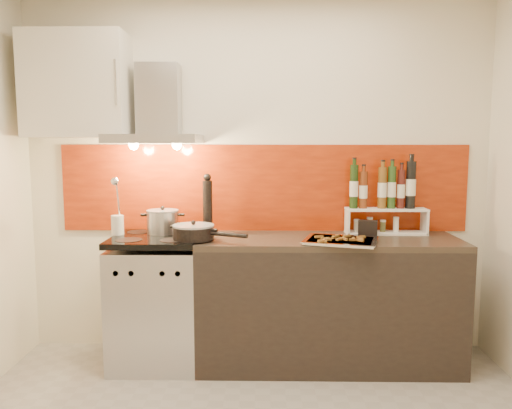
{
  "coord_description": "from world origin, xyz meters",
  "views": [
    {
      "loc": [
        0.05,
        -2.3,
        1.55
      ],
      "look_at": [
        0.0,
        0.95,
        1.15
      ],
      "focal_mm": 35.0,
      "sensor_mm": 36.0,
      "label": 1
    }
  ],
  "objects_px": {
    "range_stove": "(157,301)",
    "saute_pan": "(194,232)",
    "baking_tray": "(341,240)",
    "counter": "(327,301)",
    "stock_pot": "(163,221)",
    "pepper_mill": "(208,205)"
  },
  "relations": [
    {
      "from": "range_stove",
      "to": "stock_pot",
      "type": "distance_m",
      "value": 0.57
    },
    {
      "from": "saute_pan",
      "to": "baking_tray",
      "type": "bearing_deg",
      "value": -2.92
    },
    {
      "from": "range_stove",
      "to": "baking_tray",
      "type": "xyz_separation_m",
      "value": [
        1.26,
        -0.16,
        0.47
      ]
    },
    {
      "from": "counter",
      "to": "saute_pan",
      "type": "xyz_separation_m",
      "value": [
        -0.91,
        -0.12,
        0.51
      ]
    },
    {
      "from": "range_stove",
      "to": "saute_pan",
      "type": "distance_m",
      "value": 0.6
    },
    {
      "from": "saute_pan",
      "to": "baking_tray",
      "type": "height_order",
      "value": "saute_pan"
    },
    {
      "from": "pepper_mill",
      "to": "baking_tray",
      "type": "height_order",
      "value": "pepper_mill"
    },
    {
      "from": "counter",
      "to": "pepper_mill",
      "type": "bearing_deg",
      "value": 172.33
    },
    {
      "from": "saute_pan",
      "to": "baking_tray",
      "type": "xyz_separation_m",
      "value": [
        0.97,
        -0.05,
        -0.04
      ]
    },
    {
      "from": "range_stove",
      "to": "pepper_mill",
      "type": "distance_m",
      "value": 0.77
    },
    {
      "from": "saute_pan",
      "to": "pepper_mill",
      "type": "relative_size",
      "value": 1.17
    },
    {
      "from": "stock_pot",
      "to": "saute_pan",
      "type": "distance_m",
      "value": 0.35
    },
    {
      "from": "pepper_mill",
      "to": "range_stove",
      "type": "bearing_deg",
      "value": -161.19
    },
    {
      "from": "baking_tray",
      "to": "saute_pan",
      "type": "bearing_deg",
      "value": 177.08
    },
    {
      "from": "baking_tray",
      "to": "stock_pot",
      "type": "bearing_deg",
      "value": 167.09
    },
    {
      "from": "stock_pot",
      "to": "baking_tray",
      "type": "relative_size",
      "value": 0.42
    },
    {
      "from": "stock_pot",
      "to": "range_stove",
      "type": "bearing_deg",
      "value": -102.94
    },
    {
      "from": "baking_tray",
      "to": "pepper_mill",
      "type": "bearing_deg",
      "value": 162.67
    },
    {
      "from": "counter",
      "to": "saute_pan",
      "type": "relative_size",
      "value": 3.52
    },
    {
      "from": "pepper_mill",
      "to": "counter",
      "type": "bearing_deg",
      "value": -7.67
    },
    {
      "from": "counter",
      "to": "pepper_mill",
      "type": "height_order",
      "value": "pepper_mill"
    },
    {
      "from": "baking_tray",
      "to": "range_stove",
      "type": "bearing_deg",
      "value": 172.56
    }
  ]
}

